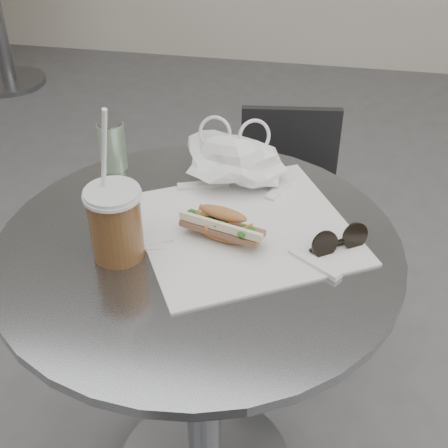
% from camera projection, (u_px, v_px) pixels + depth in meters
% --- Properties ---
extents(cafe_table, '(0.76, 0.76, 0.74)m').
position_uv_depth(cafe_table, '(201.00, 346.00, 1.32)').
color(cafe_table, slate).
rests_on(cafe_table, ground).
extents(chair_far, '(0.36, 0.38, 0.68)m').
position_uv_depth(chair_far, '(286.00, 243.00, 1.86)').
color(chair_far, '#2D2D2F').
rests_on(chair_far, ground).
extents(sandwich_paper, '(0.52, 0.51, 0.00)m').
position_uv_depth(sandwich_paper, '(244.00, 228.00, 1.19)').
color(sandwich_paper, white).
rests_on(sandwich_paper, cafe_table).
extents(banh_mi, '(0.21, 0.13, 0.07)m').
position_uv_depth(banh_mi, '(222.00, 225.00, 1.14)').
color(banh_mi, '#A97240').
rests_on(banh_mi, sandwich_paper).
extents(iced_coffee, '(0.10, 0.10, 0.29)m').
position_uv_depth(iced_coffee, '(115.00, 222.00, 1.09)').
color(iced_coffee, brown).
rests_on(iced_coffee, cafe_table).
extents(sunglasses, '(0.11, 0.08, 0.05)m').
position_uv_depth(sunglasses, '(339.00, 241.00, 1.13)').
color(sunglasses, black).
rests_on(sunglasses, cafe_table).
extents(plastic_bag, '(0.23, 0.19, 0.10)m').
position_uv_depth(plastic_bag, '(233.00, 161.00, 1.30)').
color(plastic_bag, white).
rests_on(plastic_bag, cafe_table).
extents(napkin_stack, '(0.14, 0.14, 0.01)m').
position_uv_depth(napkin_stack, '(139.00, 232.00, 1.18)').
color(napkin_stack, white).
rests_on(napkin_stack, cafe_table).
extents(drink_can, '(0.06, 0.06, 0.11)m').
position_uv_depth(drink_can, '(112.00, 145.00, 1.35)').
color(drink_can, '#66A962').
rests_on(drink_can, cafe_table).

